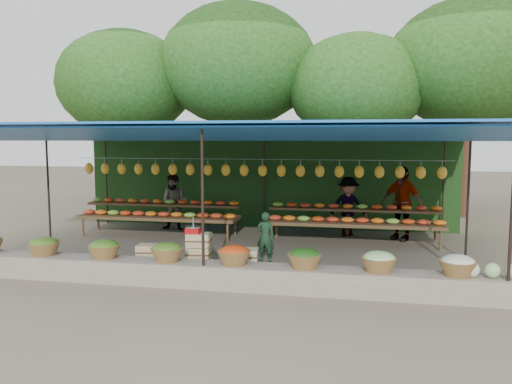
% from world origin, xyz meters
% --- Properties ---
extents(ground, '(60.00, 60.00, 0.00)m').
position_xyz_m(ground, '(0.00, 0.00, 0.00)').
color(ground, brown).
rests_on(ground, ground).
extents(stone_curb, '(10.60, 0.55, 0.40)m').
position_xyz_m(stone_curb, '(0.00, -2.75, 0.20)').
color(stone_curb, '#72675B').
rests_on(stone_curb, ground).
extents(stall_canopy, '(10.80, 6.60, 2.82)m').
position_xyz_m(stall_canopy, '(-0.00, 0.07, 2.67)').
color(stall_canopy, black).
rests_on(stall_canopy, ground).
extents(produce_baskets, '(8.98, 0.58, 0.34)m').
position_xyz_m(produce_baskets, '(-0.10, -2.75, 0.56)').
color(produce_baskets, brown).
rests_on(produce_baskets, stone_curb).
extents(netting_backdrop, '(10.60, 0.06, 2.50)m').
position_xyz_m(netting_backdrop, '(0.00, 3.15, 1.25)').
color(netting_backdrop, '#214D1B').
rests_on(netting_backdrop, ground).
extents(tree_row, '(16.51, 5.50, 7.12)m').
position_xyz_m(tree_row, '(0.50, 6.09, 4.70)').
color(tree_row, '#391E14').
rests_on(tree_row, ground).
extents(fruit_table_left, '(4.21, 0.95, 0.93)m').
position_xyz_m(fruit_table_left, '(-2.49, 1.35, 0.61)').
color(fruit_table_left, '#462C1C').
rests_on(fruit_table_left, ground).
extents(fruit_table_right, '(4.21, 0.95, 0.93)m').
position_xyz_m(fruit_table_right, '(2.51, 1.35, 0.61)').
color(fruit_table_right, '#462C1C').
rests_on(fruit_table_right, ground).
extents(crate_counter, '(2.39, 0.39, 0.77)m').
position_xyz_m(crate_counter, '(-0.39, -2.01, 0.31)').
color(crate_counter, tan).
rests_on(crate_counter, ground).
extents(weighing_scale, '(0.29, 0.29, 0.30)m').
position_xyz_m(weighing_scale, '(-0.46, -2.01, 0.84)').
color(weighing_scale, red).
rests_on(weighing_scale, crate_counter).
extents(vendor_seated, '(0.40, 0.29, 1.04)m').
position_xyz_m(vendor_seated, '(0.71, -0.87, 0.52)').
color(vendor_seated, '#18351F').
rests_on(vendor_seated, ground).
extents(customer_left, '(0.76, 0.59, 1.55)m').
position_xyz_m(customer_left, '(-2.39, 2.18, 0.77)').
color(customer_left, slate).
rests_on(customer_left, ground).
extents(customer_mid, '(1.12, 0.82, 1.55)m').
position_xyz_m(customer_mid, '(2.35, 2.23, 0.77)').
color(customer_mid, slate).
rests_on(customer_mid, ground).
extents(customer_right, '(1.16, 0.98, 1.86)m').
position_xyz_m(customer_right, '(3.66, 1.97, 0.93)').
color(customer_right, slate).
rests_on(customer_right, ground).
extents(blue_crate_front, '(0.54, 0.47, 0.27)m').
position_xyz_m(blue_crate_front, '(-3.71, -2.01, 0.14)').
color(blue_crate_front, navy).
rests_on(blue_crate_front, ground).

